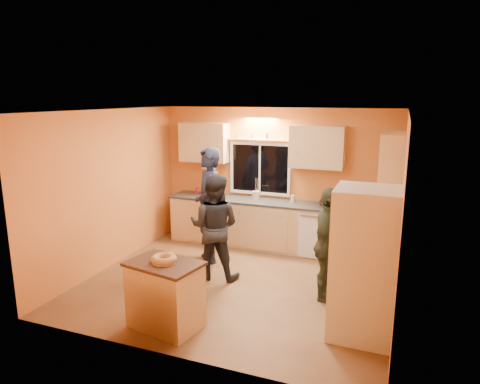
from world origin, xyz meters
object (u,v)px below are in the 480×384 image
at_px(refrigerator, 364,264).
at_px(person_right, 327,245).
at_px(person_left, 209,205).
at_px(person_center, 214,227).
at_px(island, 165,294).

bearing_deg(refrigerator, person_right, 125.17).
distance_m(refrigerator, person_left, 3.09).
relative_size(refrigerator, person_center, 1.09).
relative_size(island, person_left, 0.49).
relative_size(person_left, person_right, 1.23).
bearing_deg(person_right, island, 133.20).
bearing_deg(refrigerator, island, -163.46).
distance_m(refrigerator, person_right, 0.95).
relative_size(refrigerator, person_right, 1.12).
distance_m(person_center, person_right, 1.77).
height_order(island, person_center, person_center).
bearing_deg(person_center, refrigerator, 152.25).
relative_size(person_center, person_right, 1.03).
xyz_separation_m(island, person_center, (-0.05, 1.58, 0.40)).
height_order(person_left, person_right, person_left).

